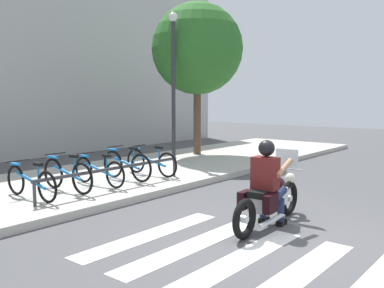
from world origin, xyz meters
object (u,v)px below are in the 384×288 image
object	(u,v)px
motorcycle	(269,199)
rider	(267,177)
bicycle_0	(31,182)
bicycle_1	(67,175)
bicycle_3	(127,165)
street_lamp	(173,75)
bicycle_4	(151,162)
bike_rack	(115,170)
bicycle_2	(99,171)
tree_near_rack	(197,49)

from	to	relation	value
motorcycle	rider	bearing A→B (deg)	-179.40
bicycle_0	rider	bearing A→B (deg)	-67.22
rider	bicycle_1	size ratio (longest dim) A/B	0.88
bicycle_3	street_lamp	size ratio (longest dim) A/B	0.35
bicycle_4	street_lamp	distance (m)	3.44
bicycle_0	bike_rack	world-z (taller)	bicycle_0
rider	bicycle_2	distance (m)	4.16
motorcycle	bicycle_4	distance (m)	4.38
bicycle_4	bicycle_3	bearing A→B (deg)	-179.90
rider	tree_near_rack	bearing A→B (deg)	46.90
bicycle_1	tree_near_rack	distance (m)	7.29
bicycle_0	street_lamp	size ratio (longest dim) A/B	0.36
bicycle_1	tree_near_rack	size ratio (longest dim) A/B	0.31
motorcycle	bicycle_2	size ratio (longest dim) A/B	1.36
street_lamp	bicycle_3	bearing A→B (deg)	-157.82
bicycle_3	bicycle_4	world-z (taller)	bicycle_3
motorcycle	rider	distance (m)	0.37
bicycle_1	tree_near_rack	xyz separation A→B (m)	(6.34, 1.65, 3.21)
bicycle_2	bicycle_3	bearing A→B (deg)	-0.14
rider	bicycle_0	xyz separation A→B (m)	(-1.74, 4.14, -0.33)
rider	bicycle_1	distance (m)	4.25
rider	bicycle_3	distance (m)	4.21
bicycle_0	bicycle_3	xyz separation A→B (m)	(2.44, -0.00, 0.03)
bicycle_1	bicycle_3	size ratio (longest dim) A/B	1.01
bicycle_1	bicycle_2	size ratio (longest dim) A/B	0.99
bike_rack	bicycle_3	bearing A→B (deg)	34.26
bicycle_0	bicycle_1	world-z (taller)	bicycle_1
rider	bicycle_1	world-z (taller)	rider
motorcycle	bike_rack	world-z (taller)	motorcycle
bicycle_2	tree_near_rack	bearing A→B (deg)	16.57
bicycle_2	motorcycle	bearing A→B (deg)	-87.33
bicycle_2	bicycle_3	distance (m)	0.81
bicycle_3	street_lamp	world-z (taller)	street_lamp
bike_rack	street_lamp	bearing A→B (deg)	24.94
street_lamp	tree_near_rack	size ratio (longest dim) A/B	0.88
bicycle_1	bicycle_4	xyz separation A→B (m)	(2.44, 0.00, -0.02)
rider	bicycle_1	bearing A→B (deg)	102.62
bicycle_1	bicycle_4	size ratio (longest dim) A/B	0.96
bicycle_2	street_lamp	xyz separation A→B (m)	(3.87, 1.24, 2.30)
bike_rack	motorcycle	bearing A→B (deg)	-86.92
bicycle_0	street_lamp	bearing A→B (deg)	12.76
motorcycle	bicycle_0	world-z (taller)	motorcycle
rider	bicycle_2	xyz separation A→B (m)	(-0.11, 4.14, -0.33)
bicycle_2	bike_rack	distance (m)	0.56
bicycle_0	street_lamp	distance (m)	6.08
bicycle_1	bike_rack	distance (m)	0.98
tree_near_rack	bicycle_0	bearing A→B (deg)	-167.05
rider	bicycle_2	world-z (taller)	rider
rider	bike_rack	xyz separation A→B (m)	(-0.11, 3.58, -0.25)
motorcycle	bicycle_1	world-z (taller)	motorcycle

